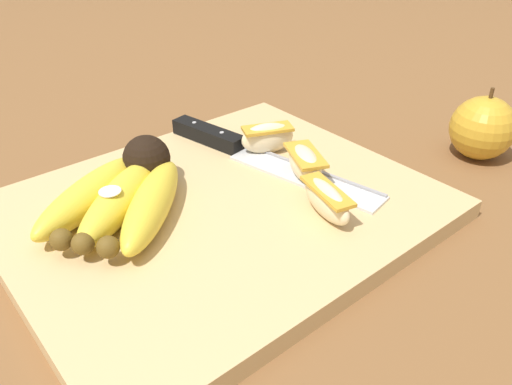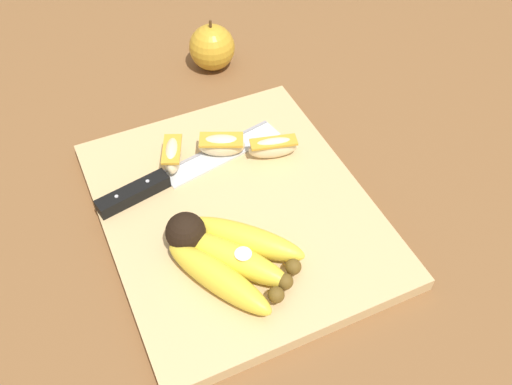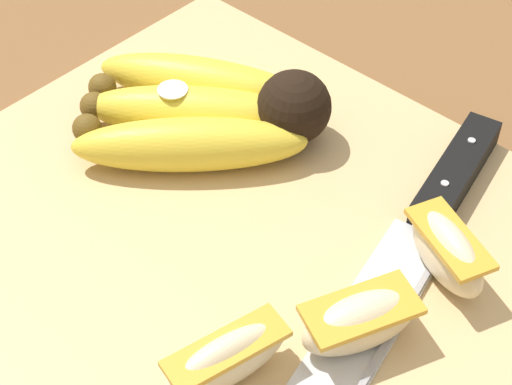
% 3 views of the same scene
% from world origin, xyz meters
% --- Properties ---
extents(ground_plane, '(6.00, 6.00, 0.00)m').
position_xyz_m(ground_plane, '(0.00, 0.00, 0.00)').
color(ground_plane, brown).
extents(cutting_board, '(0.40, 0.33, 0.02)m').
position_xyz_m(cutting_board, '(0.01, -0.01, 0.01)').
color(cutting_board, tan).
rests_on(cutting_board, ground_plane).
extents(banana_bunch, '(0.18, 0.17, 0.05)m').
position_xyz_m(banana_bunch, '(0.09, -0.05, 0.04)').
color(banana_bunch, black).
rests_on(banana_bunch, cutting_board).
extents(chefs_knife, '(0.08, 0.28, 0.02)m').
position_xyz_m(chefs_knife, '(-0.06, -0.08, 0.03)').
color(chefs_knife, silver).
rests_on(chefs_knife, cutting_board).
extents(apple_wedge_near, '(0.05, 0.07, 0.03)m').
position_xyz_m(apple_wedge_near, '(-0.08, 0.01, 0.04)').
color(apple_wedge_near, beige).
rests_on(apple_wedge_near, cutting_board).
extents(apple_wedge_middle, '(0.04, 0.07, 0.03)m').
position_xyz_m(apple_wedge_middle, '(-0.05, 0.08, 0.04)').
color(apple_wedge_middle, beige).
rests_on(apple_wedge_middle, cutting_board).
extents(apple_wedge_far, '(0.07, 0.05, 0.04)m').
position_xyz_m(apple_wedge_far, '(-0.09, -0.05, 0.04)').
color(apple_wedge_far, beige).
rests_on(apple_wedge_far, cutting_board).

